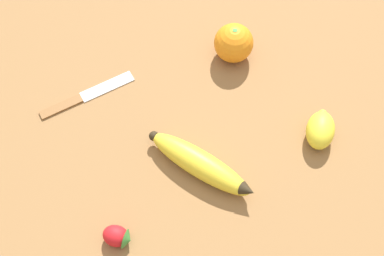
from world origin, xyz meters
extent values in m
plane|color=olive|center=(0.00, 0.00, 0.00)|extent=(3.00, 3.00, 0.00)
ellipsoid|color=yellow|center=(0.06, 0.08, 0.02)|extent=(0.08, 0.19, 0.04)
cone|color=#2D2314|center=(0.05, 0.16, 0.03)|extent=(0.03, 0.03, 0.03)
sphere|color=#2D2314|center=(0.08, -0.01, 0.02)|extent=(0.02, 0.02, 0.02)
sphere|color=orange|center=(-0.14, -0.04, 0.04)|extent=(0.07, 0.07, 0.07)
cylinder|color=#3D8438|center=(-0.14, -0.04, 0.07)|extent=(0.01, 0.01, 0.00)
ellipsoid|color=red|center=(0.24, 0.07, 0.02)|extent=(0.05, 0.05, 0.03)
cone|color=#3D8438|center=(0.23, 0.09, 0.02)|extent=(0.03, 0.02, 0.03)
ellipsoid|color=yellow|center=(-0.12, 0.18, 0.02)|extent=(0.08, 0.08, 0.05)
sphere|color=yellow|center=(-0.15, 0.16, 0.02)|extent=(0.01, 0.01, 0.01)
cube|color=silver|center=(0.07, -0.15, 0.00)|extent=(0.10, 0.05, 0.00)
cube|color=brown|center=(0.15, -0.17, 0.00)|extent=(0.08, 0.04, 0.01)
camera|label=1|loc=(0.33, 0.33, 0.79)|focal=50.00mm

